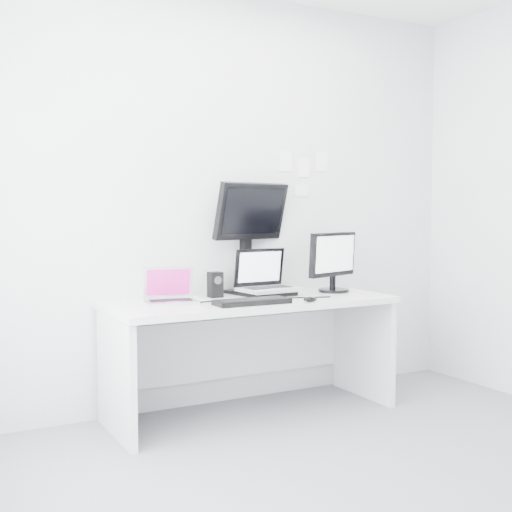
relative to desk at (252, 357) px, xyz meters
name	(u,v)px	position (x,y,z in m)	size (l,w,h in m)	color
ground	(378,486)	(0.00, -1.25, -0.36)	(3.60, 3.60, 0.00)	slate
back_wall	(227,200)	(0.00, 0.35, 0.99)	(3.60, 3.60, 0.00)	silver
desk	(252,357)	(0.00, 0.00, 0.00)	(1.80, 0.70, 0.73)	white
macbook	(171,285)	(-0.52, 0.05, 0.48)	(0.30, 0.23, 0.23)	silver
speaker	(215,285)	(-0.16, 0.19, 0.45)	(0.08, 0.08, 0.16)	black
dell_laptop	(270,272)	(0.18, 0.09, 0.52)	(0.37, 0.29, 0.31)	#9FA2A6
rear_monitor	(249,237)	(0.13, 0.28, 0.74)	(0.56, 0.20, 0.76)	black
samsung_monitor	(334,261)	(0.66, 0.06, 0.57)	(0.46, 0.21, 0.42)	black
keyboard	(252,302)	(-0.10, -0.20, 0.38)	(0.45, 0.16, 0.03)	black
mouse	(310,299)	(0.25, -0.28, 0.38)	(0.09, 0.06, 0.03)	black
wall_note_0	(286,161)	(0.45, 0.34, 1.26)	(0.10, 0.00, 0.14)	white
wall_note_1	(304,168)	(0.60, 0.34, 1.22)	(0.09, 0.00, 0.13)	white
wall_note_2	(322,161)	(0.75, 0.34, 1.26)	(0.10, 0.00, 0.14)	white
wall_note_3	(301,191)	(0.58, 0.34, 1.05)	(0.11, 0.00, 0.08)	white
wall_note_4	(277,189)	(0.38, 0.34, 1.06)	(0.11, 0.00, 0.08)	white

